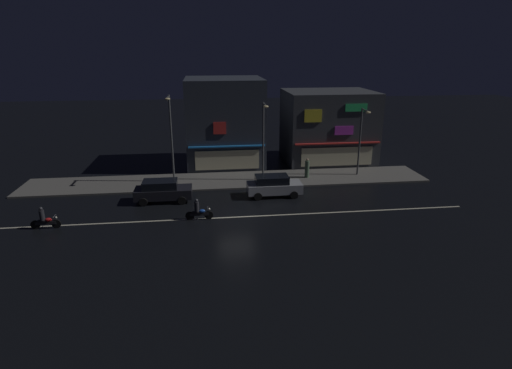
# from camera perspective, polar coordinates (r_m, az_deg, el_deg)

# --- Properties ---
(ground_plane) EXTENTS (140.00, 140.00, 0.00)m
(ground_plane) POSITION_cam_1_polar(r_m,az_deg,el_deg) (28.83, -2.77, -4.54)
(ground_plane) COLOR black
(lane_divider_stripe) EXTENTS (33.33, 0.16, 0.01)m
(lane_divider_stripe) POSITION_cam_1_polar(r_m,az_deg,el_deg) (28.83, -2.77, -4.53)
(lane_divider_stripe) COLOR beige
(lane_divider_stripe) RESTS_ON ground
(sidewalk_far) EXTENTS (35.08, 4.73, 0.14)m
(sidewalk_far) POSITION_cam_1_polar(r_m,az_deg,el_deg) (36.50, -3.75, 0.58)
(sidewalk_far) COLOR #5B5954
(sidewalk_far) RESTS_ON ground
(storefront_left_block) EXTENTS (7.42, 7.41, 8.46)m
(storefront_left_block) POSITION_cam_1_polar(r_m,az_deg,el_deg) (41.33, -4.37, 8.63)
(storefront_left_block) COLOR #2D333D
(storefront_left_block) RESTS_ON ground
(storefront_center_block) EXTENTS (8.73, 7.27, 7.12)m
(storefront_center_block) POSITION_cam_1_polar(r_m,az_deg,el_deg) (43.15, 9.89, 7.93)
(storefront_center_block) COLOR #383A3F
(storefront_center_block) RESTS_ON ground
(streetlamp_west) EXTENTS (0.44, 1.64, 7.43)m
(streetlamp_west) POSITION_cam_1_polar(r_m,az_deg,el_deg) (35.41, -11.70, 7.09)
(streetlamp_west) COLOR #47494C
(streetlamp_west) RESTS_ON sidewalk_far
(streetlamp_mid) EXTENTS (0.44, 1.64, 6.77)m
(streetlamp_mid) POSITION_cam_1_polar(r_m,az_deg,el_deg) (35.22, 1.05, 6.84)
(streetlamp_mid) COLOR #47494C
(streetlamp_mid) RESTS_ON sidewalk_far
(streetlamp_east) EXTENTS (0.44, 1.64, 6.06)m
(streetlamp_east) POSITION_cam_1_polar(r_m,az_deg,el_deg) (37.95, 14.36, 6.55)
(streetlamp_east) COLOR #47494C
(streetlamp_east) RESTS_ON sidewalk_far
(pedestrian_on_sidewalk) EXTENTS (0.40, 0.40, 1.74)m
(pedestrian_on_sidewalk) POSITION_cam_1_polar(r_m,az_deg,el_deg) (37.11, 7.08, 2.19)
(pedestrian_on_sidewalk) COLOR #4C664C
(pedestrian_on_sidewalk) RESTS_ON sidewalk_far
(parked_car_near_kerb) EXTENTS (4.30, 1.98, 1.67)m
(parked_car_near_kerb) POSITION_cam_1_polar(r_m,az_deg,el_deg) (32.61, 2.46, -0.12)
(parked_car_near_kerb) COLOR #9EA0A5
(parked_car_near_kerb) RESTS_ON ground
(parked_car_trailing) EXTENTS (4.30, 1.98, 1.67)m
(parked_car_trailing) POSITION_cam_1_polar(r_m,az_deg,el_deg) (32.23, -12.81, -0.81)
(parked_car_trailing) COLOR black
(parked_car_trailing) RESTS_ON ground
(motorcycle_lead) EXTENTS (1.90, 0.60, 1.52)m
(motorcycle_lead) POSITION_cam_1_polar(r_m,az_deg,el_deg) (28.45, -7.98, -3.66)
(motorcycle_lead) COLOR black
(motorcycle_lead) RESTS_ON ground
(motorcycle_following) EXTENTS (1.90, 0.60, 1.52)m
(motorcycle_following) POSITION_cam_1_polar(r_m,az_deg,el_deg) (30.13, -27.26, -4.35)
(motorcycle_following) COLOR black
(motorcycle_following) RESTS_ON ground
(traffic_cone) EXTENTS (0.36, 0.36, 0.55)m
(traffic_cone) POSITION_cam_1_polar(r_m,az_deg,el_deg) (33.61, 0.09, -0.60)
(traffic_cone) COLOR orange
(traffic_cone) RESTS_ON ground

